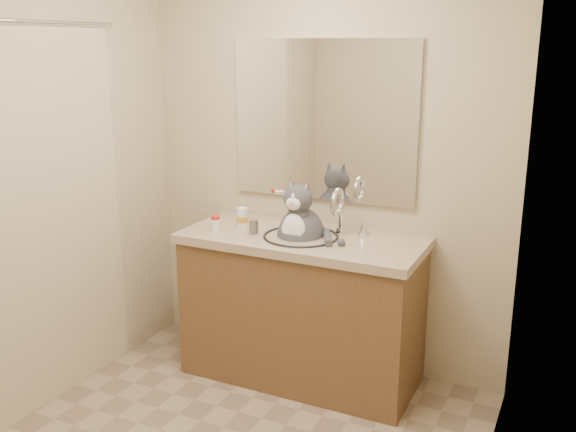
% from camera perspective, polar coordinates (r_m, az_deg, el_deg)
% --- Properties ---
extents(room, '(2.22, 2.52, 2.42)m').
position_cam_1_polar(room, '(2.61, -7.43, 0.05)').
color(room, gray).
rests_on(room, ground).
extents(vanity, '(1.34, 0.59, 1.12)m').
position_cam_1_polar(vanity, '(3.66, 1.25, -7.87)').
color(vanity, brown).
rests_on(vanity, ground).
extents(mirror, '(1.10, 0.02, 0.90)m').
position_cam_1_polar(mirror, '(3.64, 3.11, 8.42)').
color(mirror, white).
rests_on(mirror, room).
extents(shower_curtain, '(0.02, 1.30, 1.93)m').
position_cam_1_polar(shower_curtain, '(3.39, -21.46, -0.33)').
color(shower_curtain, beige).
rests_on(shower_curtain, ground).
extents(cat, '(0.37, 0.30, 0.53)m').
position_cam_1_polar(cat, '(3.53, 1.11, -1.57)').
color(cat, '#47474C').
rests_on(cat, vanity).
extents(pill_bottle_redcap, '(0.06, 0.06, 0.09)m').
position_cam_1_polar(pill_bottle_redcap, '(3.64, -6.46, -0.62)').
color(pill_bottle_redcap, white).
rests_on(pill_bottle_redcap, vanity).
extents(pill_bottle_orange, '(0.07, 0.07, 0.11)m').
position_cam_1_polar(pill_bottle_orange, '(3.70, -4.10, -0.15)').
color(pill_bottle_orange, white).
rests_on(pill_bottle_orange, vanity).
extents(grey_canister, '(0.06, 0.06, 0.08)m').
position_cam_1_polar(grey_canister, '(3.55, -3.07, -0.97)').
color(grey_canister, slate).
rests_on(grey_canister, vanity).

